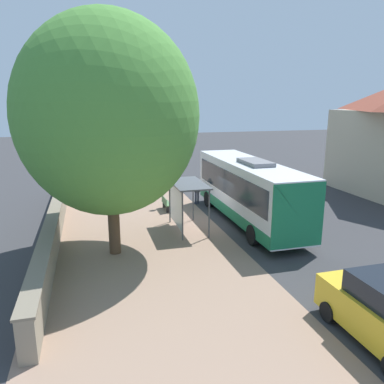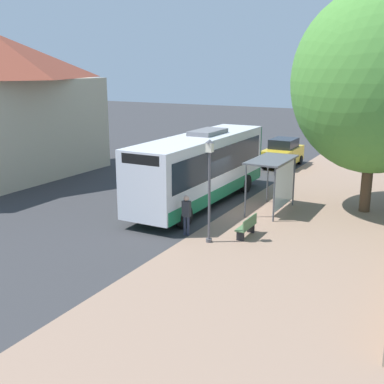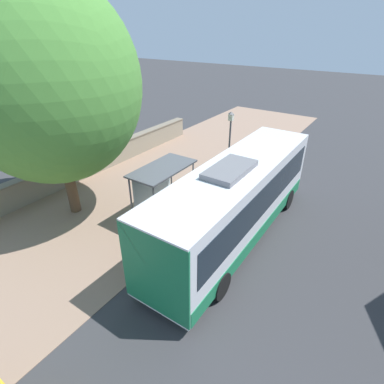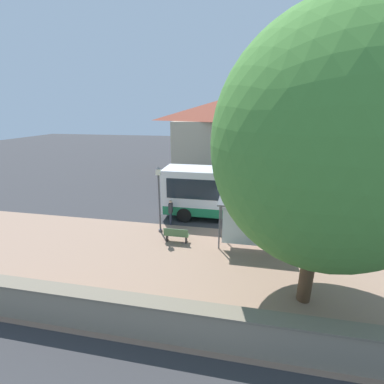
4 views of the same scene
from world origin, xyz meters
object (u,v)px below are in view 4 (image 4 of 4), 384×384
Objects in this scene: pedestrian at (171,210)px; bus at (242,193)px; street_lamp_near at (159,194)px; bench at (176,235)px; bus_shelter at (249,211)px; shade_tree at (327,144)px.

bus is at bearing -69.47° from pedestrian.
pedestrian is at bearing -15.79° from street_lamp_near.
bench is 0.34× the size of street_lamp_near.
pedestrian is at bearing 67.06° from bus_shelter.
bus is at bearing -41.74° from bench.
pedestrian is 2.56m from bench.
pedestrian is 0.16× the size of shade_tree.
bus_shelter is at bearing -99.28° from street_lamp_near.
bench is at bearing 93.59° from bus_shelter.
bus_shelter is at bearing 29.34° from shade_tree.
bus reaches higher than bench.
bus_shelter reaches higher than bench.
shade_tree is at bearing -130.07° from pedestrian.
bus_shelter is 5.32m from street_lamp_near.
bench is at bearing -130.44° from street_lamp_near.
bus_shelter is 0.31× the size of shade_tree.
pedestrian is at bearing 49.93° from shade_tree.
bus is 3.25× the size of bus_shelter.
bus is 1.02× the size of shade_tree.
street_lamp_near is at bearing 164.21° from pedestrian.
pedestrian is 0.41× the size of street_lamp_near.
bus_shelter is 6.01m from shade_tree.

